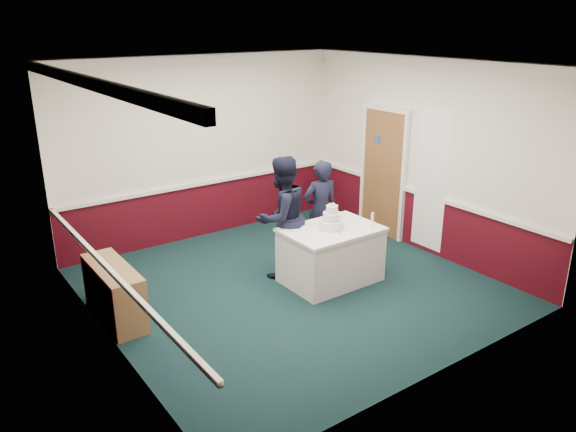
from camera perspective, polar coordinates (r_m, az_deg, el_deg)
ground at (r=7.85m, az=0.43°, el=-7.18°), size 5.00×5.00×0.00m
room_shell at (r=7.72m, az=-1.74°, el=7.83°), size 5.00×5.00×3.00m
sideboard at (r=7.24m, az=-17.21°, el=-7.44°), size 0.41×1.20×0.70m
cake_table at (r=7.89m, az=4.36°, el=-3.90°), size 1.32×0.92×0.79m
wedding_cake at (r=7.70m, az=4.45°, el=-0.49°), size 0.35×0.35×0.36m
cake_knife at (r=7.58m, az=5.22°, el=-1.72°), size 0.08×0.21×0.00m
champagne_flute at (r=7.82m, az=8.59°, el=-0.14°), size 0.05×0.05×0.21m
person_man at (r=7.89m, az=-0.65°, el=-0.13°), size 0.92×0.76×1.75m
person_woman at (r=8.49m, az=3.30°, el=0.57°), size 0.63×0.47×1.55m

